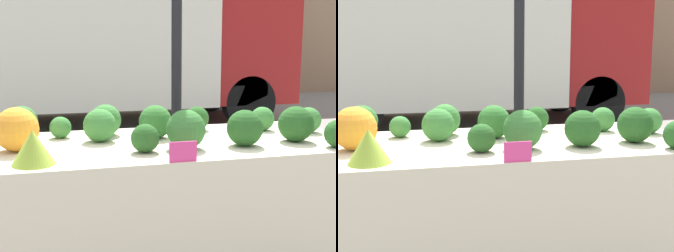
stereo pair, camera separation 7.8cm
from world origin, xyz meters
The scene contains 18 objects.
tent_pole centered at (0.28, 0.85, 1.40)m, with size 0.07×0.07×2.80m.
parked_truck centered at (0.39, 5.24, 1.48)m, with size 5.21×2.22×2.77m.
market_table centered at (0.00, -0.06, 0.73)m, with size 1.87×0.82×0.83m.
orange_cauliflower centered at (-0.72, -0.02, 0.93)m, with size 0.20×0.20×0.20m.
romanesco_head centered at (-0.64, -0.28, 0.90)m, with size 0.18×0.18×0.14m.
broccoli_head_0 centered at (-0.52, 0.23, 0.89)m, with size 0.11×0.11×0.11m.
broccoli_head_2 centered at (-0.28, 0.24, 0.91)m, with size 0.17×0.17×0.17m.
broccoli_head_3 centered at (-0.04, 0.10, 0.92)m, with size 0.17×0.17×0.17m.
broccoli_head_4 centered at (0.59, 0.16, 0.90)m, with size 0.13×0.13×0.13m.
broccoli_head_5 centered at (0.04, -0.17, 0.92)m, with size 0.18×0.18×0.18m.
broccoli_head_6 centered at (-0.16, -0.19, 0.90)m, with size 0.13×0.13×0.13m.
broccoli_head_7 centered at (0.33, -0.18, 0.92)m, with size 0.17×0.17×0.17m.
broccoli_head_8 centered at (0.62, -0.15, 0.92)m, with size 0.18×0.18×0.18m.
broccoli_head_9 centered at (-0.71, 0.30, 0.91)m, with size 0.16×0.16×0.16m.
broccoli_head_10 centered at (-0.33, 0.09, 0.91)m, with size 0.17×0.17×0.17m.
broccoli_head_11 centered at (0.23, 0.25, 0.90)m, with size 0.13×0.13×0.13m.
broccoli_head_12 centered at (0.81, 0.04, 0.90)m, with size 0.14×0.14×0.14m.
price_sign centered at (-0.04, -0.40, 0.87)m, with size 0.12×0.01×0.09m.
Camera 1 is at (-0.57, -2.21, 1.33)m, focal length 50.00 mm.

